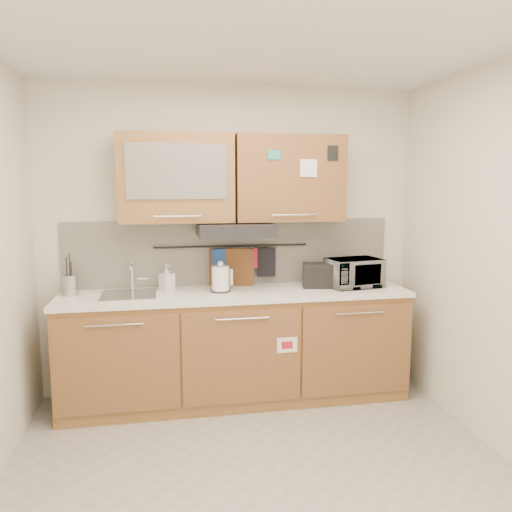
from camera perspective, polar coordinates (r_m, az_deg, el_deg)
name	(u,v)px	position (r m, az deg, el deg)	size (l,w,h in m)	color
floor	(265,481)	(3.32, 1.05, -24.33)	(3.20, 3.20, 0.00)	#9E9993
ceiling	(266,29)	(2.91, 1.20, 24.47)	(3.20, 3.20, 0.00)	white
wall_back	(231,241)	(4.30, -2.88, 1.75)	(3.20, 3.20, 0.00)	silver
base_cabinet	(237,352)	(4.20, -2.23, -10.93)	(2.80, 0.64, 0.88)	#9D6437
countertop	(236,294)	(4.07, -2.26, -4.34)	(2.82, 0.62, 0.04)	white
backsplash	(231,252)	(4.30, -2.85, 0.41)	(2.80, 0.02, 0.56)	silver
upper_cabinets	(233,178)	(4.10, -2.67, 8.86)	(1.82, 0.37, 0.70)	#9D6437
range_hood	(235,229)	(4.04, -2.42, 3.05)	(0.60, 0.46, 0.10)	black
sink	(129,295)	(4.05, -14.31, -4.30)	(0.42, 0.40, 0.26)	silver
utensil_rail	(232,246)	(4.26, -2.79, 1.15)	(0.02, 0.02, 1.30)	black
utensil_crock	(70,285)	(4.17, -20.47, -3.08)	(0.13, 0.13, 0.33)	#AAAAAE
kettle	(221,279)	(4.05, -4.05, -2.70)	(0.18, 0.17, 0.25)	white
toaster	(319,275)	(4.23, 7.23, -2.18)	(0.30, 0.22, 0.21)	black
microwave	(354,273)	(4.30, 11.12, -1.90)	(0.44, 0.30, 0.24)	#999999
soap_bottle	(167,278)	(4.12, -10.15, -2.48)	(0.10, 0.10, 0.22)	#999999
cutting_board	(232,276)	(4.28, -2.81, -2.26)	(0.38, 0.03, 0.47)	brown
oven_mitt	(219,260)	(4.25, -4.23, -0.52)	(0.12, 0.03, 0.20)	#214699
dark_pouch	(266,262)	(4.31, 1.19, -0.69)	(0.16, 0.05, 0.25)	black
pot_holder	(256,258)	(4.29, 0.02, -0.22)	(0.14, 0.02, 0.17)	red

